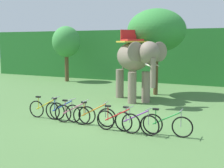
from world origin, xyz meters
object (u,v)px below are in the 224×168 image
object	(u,v)px
bike_red	(118,121)
bike_blue	(63,111)
elephant	(135,60)
bike_orange	(94,116)
bike_purple	(136,123)
tree_center	(66,42)
bike_green	(167,125)
bike_pink	(75,114)
tree_center_left	(157,31)
bike_yellow	(47,109)

from	to	relation	value
bike_red	bike_blue	bearing A→B (deg)	171.93
elephant	bike_orange	distance (m)	5.65
bike_blue	elephant	bearing A→B (deg)	80.07
bike_orange	bike_purple	size ratio (longest dim) A/B	0.99
tree_center	elephant	bearing A→B (deg)	-33.50
bike_red	bike_green	world-z (taller)	same
bike_green	bike_orange	bearing A→B (deg)	-179.79
bike_red	bike_purple	xyz separation A→B (m)	(0.66, 0.07, 0.00)
bike_blue	bike_red	distance (m)	2.63
bike_pink	bike_purple	size ratio (longest dim) A/B	0.99
tree_center	bike_blue	size ratio (longest dim) A/B	2.55
elephant	bike_blue	world-z (taller)	elephant
bike_orange	bike_green	size ratio (longest dim) A/B	0.99
elephant	bike_green	bearing A→B (deg)	-57.60
tree_center_left	bike_blue	distance (m)	8.45
elephant	bike_pink	distance (m)	5.63
bike_orange	bike_red	xyz separation A→B (m)	(1.12, -0.28, 0.00)
bike_green	bike_yellow	bearing A→B (deg)	178.86
tree_center_left	bike_purple	world-z (taller)	tree_center_left
tree_center	bike_pink	world-z (taller)	tree_center
tree_center	elephant	size ratio (longest dim) A/B	1.15
bike_purple	bike_blue	bearing A→B (deg)	174.76
bike_yellow	bike_orange	world-z (taller)	same
bike_pink	bike_red	world-z (taller)	same
bike_purple	bike_green	bearing A→B (deg)	12.31
bike_orange	elephant	bearing A→B (deg)	96.11
elephant	bike_pink	bearing A→B (deg)	-92.97
bike_red	bike_green	distance (m)	1.70
bike_purple	elephant	bearing A→B (deg)	113.03
tree_center_left	bike_orange	bearing A→B (deg)	-88.30
tree_center_left	bike_red	size ratio (longest dim) A/B	2.94
tree_center_left	bike_yellow	world-z (taller)	tree_center_left
tree_center	tree_center_left	world-z (taller)	tree_center_left
bike_red	tree_center_left	bearing A→B (deg)	99.56
bike_yellow	bike_orange	size ratio (longest dim) A/B	1.01
tree_center	bike_pink	xyz separation A→B (m)	(7.79, -10.67, -2.73)
bike_yellow	bike_pink	world-z (taller)	same
tree_center	elephant	world-z (taller)	tree_center
bike_yellow	bike_green	world-z (taller)	same
tree_center	bike_orange	distance (m)	13.98
tree_center_left	bike_orange	xyz separation A→B (m)	(0.23, -7.74, -3.37)
elephant	bike_yellow	bearing A→B (deg)	-108.36
elephant	bike_purple	bearing A→B (deg)	-66.97
elephant	bike_red	size ratio (longest dim) A/B	2.21
tree_center	bike_blue	distance (m)	13.05
bike_blue	bike_yellow	bearing A→B (deg)	178.30
tree_center_left	elephant	bearing A→B (deg)	-97.96
bike_yellow	bike_purple	xyz separation A→B (m)	(4.08, -0.32, 0.00)
bike_yellow	bike_red	distance (m)	3.44
elephant	bike_pink	size ratio (longest dim) A/B	2.23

